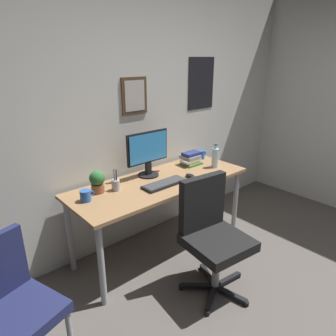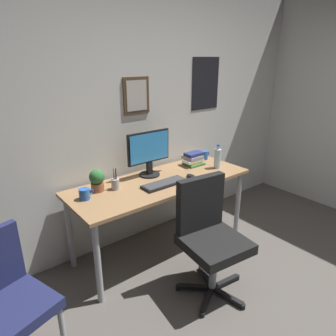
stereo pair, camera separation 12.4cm
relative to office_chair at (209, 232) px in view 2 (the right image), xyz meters
name	(u,v)px [view 2 (the right image)]	position (x,y,z in m)	size (l,w,h in m)	color
wall_back	(147,113)	(0.18, 1.09, 0.77)	(4.40, 0.10, 2.60)	silver
desk	(161,188)	(0.04, 0.67, 0.13)	(1.75, 0.67, 0.74)	#936D47
office_chair	(209,232)	(0.00, 0.00, 0.00)	(0.57, 0.57, 0.95)	black
side_chair	(4,296)	(-1.41, 0.28, -0.03)	(0.53, 0.53, 0.88)	#1E234C
monitor	(149,152)	(0.03, 0.85, 0.45)	(0.46, 0.20, 0.43)	black
keyboard	(164,184)	(0.00, 0.57, 0.22)	(0.43, 0.15, 0.03)	black
computer_mouse	(191,176)	(0.30, 0.54, 0.23)	(0.06, 0.11, 0.04)	black
water_bottle	(218,158)	(0.70, 0.58, 0.32)	(0.07, 0.07, 0.25)	silver
coffee_mug_near	(85,194)	(-0.68, 0.73, 0.26)	(0.12, 0.08, 0.09)	#2659B2
coffee_mug_far	(205,155)	(0.81, 0.87, 0.26)	(0.12, 0.08, 0.09)	#2659B2
potted_plant	(97,180)	(-0.53, 0.82, 0.32)	(0.13, 0.13, 0.19)	brown
pen_cup	(115,183)	(-0.39, 0.76, 0.27)	(0.07, 0.07, 0.20)	#9EA0A5
book_stack_left	(193,159)	(0.57, 0.80, 0.28)	(0.23, 0.17, 0.14)	#33723F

